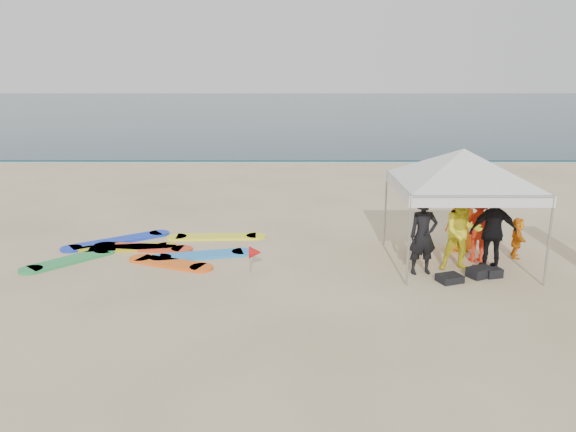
# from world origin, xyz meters

# --- Properties ---
(ground) EXTENTS (120.00, 120.00, 0.00)m
(ground) POSITION_xyz_m (0.00, 0.00, 0.00)
(ground) COLOR beige
(ground) RESTS_ON ground
(ocean) EXTENTS (160.00, 84.00, 0.08)m
(ocean) POSITION_xyz_m (0.00, 60.00, 0.04)
(ocean) COLOR #0C2633
(ocean) RESTS_ON ground
(shoreline_foam) EXTENTS (160.00, 1.20, 0.01)m
(shoreline_foam) POSITION_xyz_m (0.00, 18.20, 0.00)
(shoreline_foam) COLOR silver
(shoreline_foam) RESTS_ON ground
(person_black_a) EXTENTS (0.71, 0.52, 1.78)m
(person_black_a) POSITION_xyz_m (2.82, 2.06, 0.89)
(person_black_a) COLOR black
(person_black_a) RESTS_ON ground
(person_yellow) EXTENTS (0.90, 0.70, 1.84)m
(person_yellow) POSITION_xyz_m (3.75, 2.28, 0.92)
(person_yellow) COLOR yellow
(person_yellow) RESTS_ON ground
(person_orange_a) EXTENTS (1.14, 0.68, 1.74)m
(person_orange_a) POSITION_xyz_m (4.34, 2.92, 0.87)
(person_orange_a) COLOR red
(person_orange_a) RESTS_ON ground
(person_black_b) EXTENTS (1.08, 0.48, 1.81)m
(person_black_b) POSITION_xyz_m (4.47, 2.30, 0.90)
(person_black_b) COLOR black
(person_black_b) RESTS_ON ground
(person_orange_b) EXTENTS (0.78, 0.52, 1.56)m
(person_orange_b) POSITION_xyz_m (4.18, 3.68, 0.78)
(person_orange_b) COLOR orange
(person_orange_b) RESTS_ON ground
(person_seated) EXTENTS (0.52, 0.98, 1.00)m
(person_seated) POSITION_xyz_m (5.40, 3.18, 0.50)
(person_seated) COLOR orange
(person_seated) RESTS_ON ground
(canopy_tent) EXTENTS (4.15, 4.15, 3.13)m
(canopy_tent) POSITION_xyz_m (3.81, 2.76, 2.73)
(canopy_tent) COLOR #A5A5A8
(canopy_tent) RESTS_ON ground
(marker_pennant) EXTENTS (0.28, 0.28, 0.64)m
(marker_pennant) POSITION_xyz_m (-0.94, 2.05, 0.49)
(marker_pennant) COLOR #A5A5A8
(marker_pennant) RESTS_ON ground
(gear_pile) EXTENTS (1.56, 0.90, 0.22)m
(gear_pile) POSITION_xyz_m (3.95, 1.76, 0.10)
(gear_pile) COLOR black
(gear_pile) RESTS_ON ground
(surfboard_spread) EXTENTS (5.22, 3.38, 0.07)m
(surfboard_spread) POSITION_xyz_m (-3.72, 3.71, 0.04)
(surfboard_spread) COLOR gold
(surfboard_spread) RESTS_ON ground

